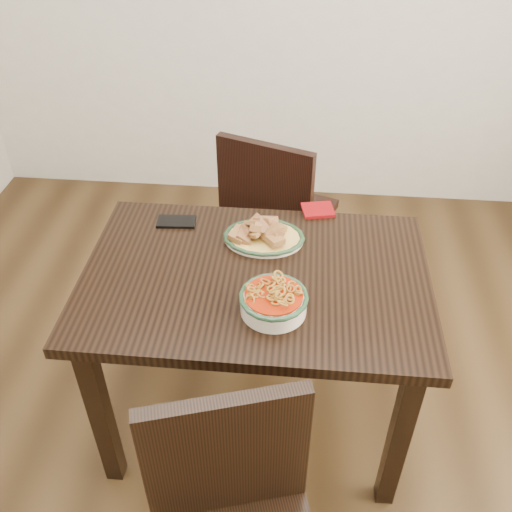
# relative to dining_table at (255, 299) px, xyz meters

# --- Properties ---
(floor) EXTENTS (3.50, 3.50, 0.00)m
(floor) POSITION_rel_dining_table_xyz_m (-0.01, -0.05, -0.64)
(floor) COLOR #322110
(floor) RESTS_ON ground
(dining_table) EXTENTS (1.12, 0.75, 0.75)m
(dining_table) POSITION_rel_dining_table_xyz_m (0.00, 0.00, 0.00)
(dining_table) COLOR black
(dining_table) RESTS_ON ground
(chair_far) EXTENTS (0.54, 0.54, 0.89)m
(chair_far) POSITION_rel_dining_table_xyz_m (0.02, 0.72, -0.14)
(chair_far) COLOR black
(chair_far) RESTS_ON ground
(fish_plate) EXTENTS (0.27, 0.21, 0.11)m
(fish_plate) POSITION_rel_dining_table_xyz_m (0.01, 0.18, 0.15)
(fish_plate) COLOR #F0E2CB
(fish_plate) RESTS_ON dining_table
(noodle_bowl) EXTENTS (0.21, 0.21, 0.08)m
(noodle_bowl) POSITION_rel_dining_table_xyz_m (0.07, -0.16, 0.15)
(noodle_bowl) COLOR white
(noodle_bowl) RESTS_ON dining_table
(smartphone) EXTENTS (0.14, 0.08, 0.01)m
(smartphone) POSITION_rel_dining_table_xyz_m (-0.31, 0.26, 0.11)
(smartphone) COLOR black
(smartphone) RESTS_ON dining_table
(napkin) EXTENTS (0.13, 0.12, 0.01)m
(napkin) POSITION_rel_dining_table_xyz_m (0.20, 0.38, 0.11)
(napkin) COLOR maroon
(napkin) RESTS_ON dining_table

